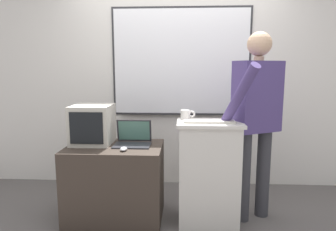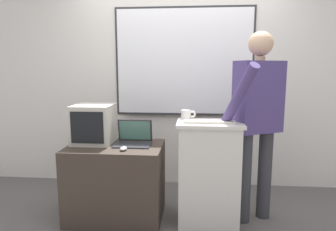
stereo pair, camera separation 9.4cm
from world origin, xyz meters
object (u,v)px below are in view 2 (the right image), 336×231
side_desk (116,182)px  crt_monitor (94,124)px  computer_mouse_by_laptop (123,149)px  lectern_podium (209,173)px  laptop (134,137)px  person_presenter (258,114)px  wireless_keyboard (209,122)px  coffee_mug (186,115)px

side_desk → crt_monitor: (-0.23, 0.09, 0.55)m
side_desk → crt_monitor: bearing=158.8°
computer_mouse_by_laptop → crt_monitor: (-0.35, 0.25, 0.17)m
lectern_podium → laptop: (-0.72, 0.12, 0.30)m
side_desk → crt_monitor: crt_monitor is taller
person_presenter → side_desk: bearing=156.9°
wireless_keyboard → coffee_mug: coffee_mug is taller
wireless_keyboard → coffee_mug: (-0.21, 0.18, 0.03)m
side_desk → computer_mouse_by_laptop: bearing=-53.5°
wireless_keyboard → person_presenter: bearing=19.3°
crt_monitor → coffee_mug: (0.91, 0.00, 0.10)m
wireless_keyboard → coffee_mug: 0.28m
coffee_mug → wireless_keyboard: bearing=-41.1°
laptop → crt_monitor: (-0.40, 0.01, 0.12)m
laptop → crt_monitor: crt_monitor is taller
lectern_podium → coffee_mug: (-0.22, 0.13, 0.53)m
side_desk → coffee_mug: (0.67, 0.09, 0.65)m
lectern_podium → side_desk: (-0.89, 0.04, -0.13)m
side_desk → laptop: bearing=25.4°
person_presenter → crt_monitor: 1.57m
wireless_keyboard → crt_monitor: bearing=170.9°
computer_mouse_by_laptop → laptop: bearing=79.3°
computer_mouse_by_laptop → coffee_mug: coffee_mug is taller
person_presenter → laptop: size_ratio=5.15×
laptop → coffee_mug: coffee_mug is taller
lectern_podium → coffee_mug: bearing=148.9°
lectern_podium → wireless_keyboard: size_ratio=2.15×
side_desk → person_presenter: (1.33, 0.07, 0.68)m
lectern_podium → person_presenter: size_ratio=0.55×
coffee_mug → laptop: bearing=-178.4°
lectern_podium → coffee_mug: size_ratio=6.95×
laptop → crt_monitor: 0.42m
laptop → wireless_keyboard: (0.71, -0.17, 0.19)m
person_presenter → crt_monitor: size_ratio=4.60×
laptop → coffee_mug: 0.56m
lectern_podium → wireless_keyboard: (-0.01, -0.05, 0.49)m
side_desk → lectern_podium: bearing=-2.4°
lectern_podium → crt_monitor: bearing=173.6°
side_desk → wireless_keyboard: 1.08m
computer_mouse_by_laptop → coffee_mug: size_ratio=0.71×
wireless_keyboard → computer_mouse_by_laptop: wireless_keyboard is taller
computer_mouse_by_laptop → crt_monitor: 0.47m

